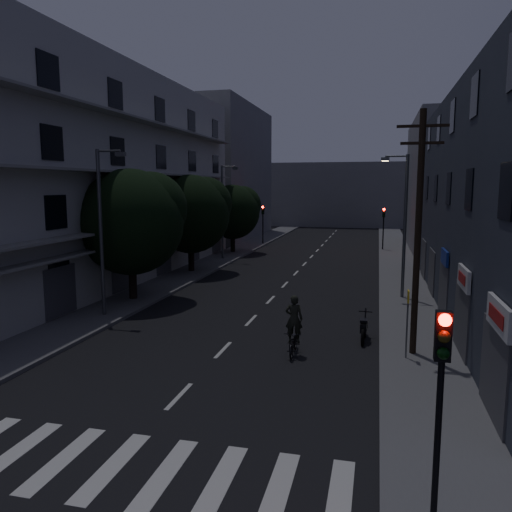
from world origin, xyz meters
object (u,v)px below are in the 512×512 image
at_px(utility_pole, 418,229).
at_px(traffic_signal_near, 441,375).
at_px(bus_stop_sign, 408,312).
at_px(cyclist, 294,334).
at_px(motorcycle, 364,329).

bearing_deg(utility_pole, traffic_signal_near, -91.49).
distance_m(bus_stop_sign, cyclist, 4.30).
xyz_separation_m(traffic_signal_near, cyclist, (-4.17, 9.26, -2.31)).
bearing_deg(cyclist, utility_pole, 8.28).
bearing_deg(traffic_signal_near, motorcycle, 97.80).
bearing_deg(utility_pole, motorcycle, 139.81).
distance_m(motorcycle, cyclist, 3.53).
height_order(bus_stop_sign, cyclist, bus_stop_sign).
bearing_deg(motorcycle, traffic_signal_near, -79.62).
xyz_separation_m(traffic_signal_near, utility_pole, (0.26, 10.08, 1.77)).
relative_size(traffic_signal_near, cyclist, 1.76).
bearing_deg(bus_stop_sign, cyclist, -177.31).
bearing_deg(cyclist, traffic_signal_near, -67.96).
bearing_deg(bus_stop_sign, traffic_signal_near, -89.88).
bearing_deg(motorcycle, bus_stop_sign, -51.74).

